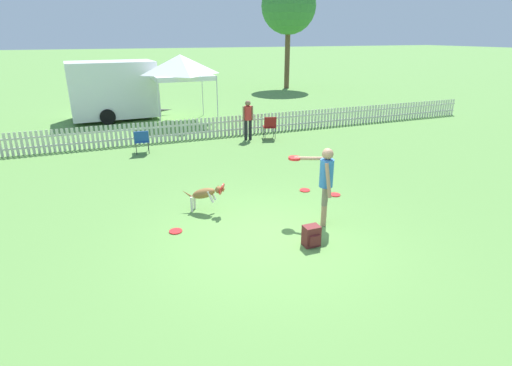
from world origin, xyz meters
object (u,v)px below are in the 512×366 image
object	(u,v)px
canopy_tent_main	(181,67)
handler_person	(324,177)
leaping_dog	(206,193)
folding_chair_center	(142,140)
tree_left_grove	(289,6)
frisbee_midfield	(305,190)
frisbee_near_handler	(176,231)
folding_chair_blue_left	(270,125)
frisbee_near_dog	(335,195)
equipment_trailer	(113,89)
spectator_standing	(248,117)
backpack_on_grass	(311,236)

from	to	relation	value
canopy_tent_main	handler_person	bearing A→B (deg)	-87.89
handler_person	leaping_dog	distance (m)	2.68
folding_chair_center	tree_left_grove	xyz separation A→B (m)	(12.32, 14.04, 5.19)
handler_person	frisbee_midfield	distance (m)	2.16
frisbee_near_handler	frisbee_midfield	world-z (taller)	same
frisbee_near_handler	frisbee_midfield	bearing A→B (deg)	16.20
leaping_dog	frisbee_midfield	size ratio (longest dim) A/B	3.48
folding_chair_blue_left	tree_left_grove	size ratio (longest dim) A/B	0.11
frisbee_near_handler	frisbee_near_dog	world-z (taller)	same
equipment_trailer	tree_left_grove	xyz separation A→B (m)	(12.73, 7.50, 4.27)
spectator_standing	tree_left_grove	world-z (taller)	tree_left_grove
handler_person	backpack_on_grass	size ratio (longest dim) A/B	4.09
leaping_dog	equipment_trailer	world-z (taller)	equipment_trailer
backpack_on_grass	tree_left_grove	xyz separation A→B (m)	(10.15, 21.74, 5.47)
folding_chair_blue_left	tree_left_grove	bearing A→B (deg)	-103.80
leaping_dog	frisbee_near_dog	xyz separation A→B (m)	(3.27, -0.26, -0.43)
frisbee_near_dog	frisbee_midfield	bearing A→B (deg)	134.83
handler_person	leaping_dog	world-z (taller)	handler_person
backpack_on_grass	tree_left_grove	size ratio (longest dim) A/B	0.05
frisbee_near_handler	folding_chair_blue_left	world-z (taller)	folding_chair_blue_left
backpack_on_grass	frisbee_midfield	bearing A→B (deg)	63.76
frisbee_near_handler	equipment_trailer	bearing A→B (deg)	91.32
handler_person	tree_left_grove	size ratio (longest dim) A/B	0.22
handler_person	spectator_standing	bearing A→B (deg)	26.89
frisbee_midfield	folding_chair_blue_left	size ratio (longest dim) A/B	0.31
backpack_on_grass	folding_chair_center	distance (m)	8.01
spectator_standing	tree_left_grove	xyz separation A→B (m)	(8.33, 13.63, 4.77)
leaping_dog	frisbee_midfield	xyz separation A→B (m)	(2.71, 0.30, -0.43)
equipment_trailer	tree_left_grove	distance (m)	15.39
folding_chair_blue_left	equipment_trailer	distance (m)	8.24
frisbee_midfield	folding_chair_center	bearing A→B (deg)	123.83
leaping_dog	backpack_on_grass	xyz separation A→B (m)	(1.44, -2.27, -0.24)
handler_person	leaping_dog	size ratio (longest dim) A/B	1.79
handler_person	frisbee_near_handler	xyz separation A→B (m)	(-2.98, 0.77, -1.03)
leaping_dog	frisbee_near_dog	world-z (taller)	leaping_dog
frisbee_near_dog	backpack_on_grass	xyz separation A→B (m)	(-1.82, -2.01, 0.19)
tree_left_grove	folding_chair_center	bearing A→B (deg)	-131.27
frisbee_near_dog	spectator_standing	bearing A→B (deg)	90.06
canopy_tent_main	backpack_on_grass	bearing A→B (deg)	-91.20
leaping_dog	canopy_tent_main	bearing A→B (deg)	-153.96
frisbee_near_handler	backpack_on_grass	bearing A→B (deg)	-33.78
leaping_dog	backpack_on_grass	world-z (taller)	leaping_dog
canopy_tent_main	spectator_standing	xyz separation A→B (m)	(1.56, -4.22, -1.56)
tree_left_grove	handler_person	bearing A→B (deg)	-114.27
handler_person	spectator_standing	distance (m)	7.44
handler_person	folding_chair_blue_left	world-z (taller)	handler_person
frisbee_midfield	tree_left_grove	size ratio (longest dim) A/B	0.03
folding_chair_blue_left	frisbee_midfield	bearing A→B (deg)	90.31
equipment_trailer	frisbee_near_dog	bearing A→B (deg)	-73.05
frisbee_near_dog	tree_left_grove	size ratio (longest dim) A/B	0.03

